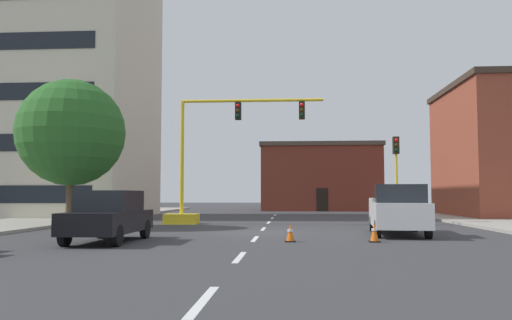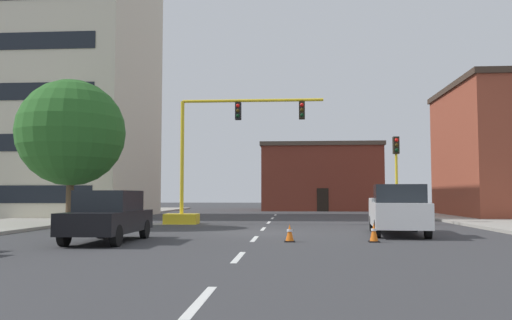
{
  "view_description": "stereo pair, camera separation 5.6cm",
  "coord_description": "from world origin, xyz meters",
  "px_view_note": "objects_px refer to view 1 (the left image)",
  "views": [
    {
      "loc": [
        1.35,
        -21.88,
        1.61
      ],
      "look_at": [
        -0.6,
        6.18,
        3.47
      ],
      "focal_mm": 36.48,
      "sensor_mm": 36.0,
      "label": 1
    },
    {
      "loc": [
        1.41,
        -21.88,
        1.61
      ],
      "look_at": [
        -0.6,
        6.18,
        3.47
      ],
      "focal_mm": 36.48,
      "sensor_mm": 36.0,
      "label": 2
    }
  ],
  "objects_px": {
    "pickup_truck_white": "(398,210)",
    "traffic_cone_roadside_a": "(374,233)",
    "sedan_black_near_left": "(109,216)",
    "traffic_signal_gantry": "(201,183)",
    "tree_left_near": "(71,133)",
    "traffic_cone_roadside_b": "(290,233)",
    "traffic_light_pole_right": "(396,160)"
  },
  "relations": [
    {
      "from": "traffic_light_pole_right",
      "to": "traffic_signal_gantry",
      "type": "bearing_deg",
      "value": -174.77
    },
    {
      "from": "pickup_truck_white",
      "to": "sedan_black_near_left",
      "type": "height_order",
      "value": "pickup_truck_white"
    },
    {
      "from": "traffic_cone_roadside_b",
      "to": "traffic_cone_roadside_a",
      "type": "bearing_deg",
      "value": 2.2
    },
    {
      "from": "traffic_signal_gantry",
      "to": "pickup_truck_white",
      "type": "bearing_deg",
      "value": -36.72
    },
    {
      "from": "sedan_black_near_left",
      "to": "pickup_truck_white",
      "type": "bearing_deg",
      "value": 20.73
    },
    {
      "from": "traffic_signal_gantry",
      "to": "traffic_cone_roadside_a",
      "type": "relative_size",
      "value": 13.31
    },
    {
      "from": "tree_left_near",
      "to": "traffic_light_pole_right",
      "type": "bearing_deg",
      "value": 15.02
    },
    {
      "from": "pickup_truck_white",
      "to": "traffic_cone_roadside_a",
      "type": "height_order",
      "value": "pickup_truck_white"
    },
    {
      "from": "pickup_truck_white",
      "to": "traffic_cone_roadside_a",
      "type": "distance_m",
      "value": 3.74
    },
    {
      "from": "tree_left_near",
      "to": "traffic_cone_roadside_a",
      "type": "distance_m",
      "value": 15.77
    },
    {
      "from": "tree_left_near",
      "to": "traffic_cone_roadside_b",
      "type": "bearing_deg",
      "value": -32.58
    },
    {
      "from": "traffic_cone_roadside_b",
      "to": "sedan_black_near_left",
      "type": "bearing_deg",
      "value": -175.68
    },
    {
      "from": "sedan_black_near_left",
      "to": "traffic_cone_roadside_a",
      "type": "relative_size",
      "value": 6.93
    },
    {
      "from": "traffic_light_pole_right",
      "to": "sedan_black_near_left",
      "type": "relative_size",
      "value": 1.07
    },
    {
      "from": "pickup_truck_white",
      "to": "traffic_cone_roadside_b",
      "type": "distance_m",
      "value": 5.57
    },
    {
      "from": "traffic_cone_roadside_b",
      "to": "pickup_truck_white",
      "type": "bearing_deg",
      "value": 39.07
    },
    {
      "from": "traffic_cone_roadside_a",
      "to": "traffic_cone_roadside_b",
      "type": "xyz_separation_m",
      "value": [
        -2.84,
        -0.11,
        -0.02
      ]
    },
    {
      "from": "traffic_light_pole_right",
      "to": "tree_left_near",
      "type": "xyz_separation_m",
      "value": [
        -16.57,
        -4.45,
        1.1
      ]
    },
    {
      "from": "sedan_black_near_left",
      "to": "traffic_light_pole_right",
      "type": "bearing_deg",
      "value": 44.54
    },
    {
      "from": "pickup_truck_white",
      "to": "traffic_signal_gantry",
      "type": "bearing_deg",
      "value": 143.28
    },
    {
      "from": "sedan_black_near_left",
      "to": "traffic_cone_roadside_a",
      "type": "distance_m",
      "value": 9.02
    },
    {
      "from": "tree_left_near",
      "to": "sedan_black_near_left",
      "type": "bearing_deg",
      "value": -57.89
    },
    {
      "from": "traffic_light_pole_right",
      "to": "traffic_cone_roadside_a",
      "type": "bearing_deg",
      "value": -104.91
    },
    {
      "from": "traffic_signal_gantry",
      "to": "tree_left_near",
      "type": "relative_size",
      "value": 1.19
    },
    {
      "from": "tree_left_near",
      "to": "traffic_cone_roadside_b",
      "type": "distance_m",
      "value": 13.47
    },
    {
      "from": "traffic_light_pole_right",
      "to": "tree_left_near",
      "type": "bearing_deg",
      "value": -164.98
    },
    {
      "from": "traffic_light_pole_right",
      "to": "sedan_black_near_left",
      "type": "xyz_separation_m",
      "value": [
        -11.97,
        -11.78,
        -2.64
      ]
    },
    {
      "from": "traffic_signal_gantry",
      "to": "traffic_cone_roadside_a",
      "type": "xyz_separation_m",
      "value": [
        7.72,
        -10.22,
        -1.9
      ]
    },
    {
      "from": "pickup_truck_white",
      "to": "traffic_light_pole_right",
      "type": "bearing_deg",
      "value": 78.98
    },
    {
      "from": "traffic_light_pole_right",
      "to": "traffic_cone_roadside_b",
      "type": "bearing_deg",
      "value": -117.22
    },
    {
      "from": "traffic_light_pole_right",
      "to": "tree_left_near",
      "type": "height_order",
      "value": "tree_left_near"
    },
    {
      "from": "traffic_light_pole_right",
      "to": "tree_left_near",
      "type": "relative_size",
      "value": 0.66
    }
  ]
}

